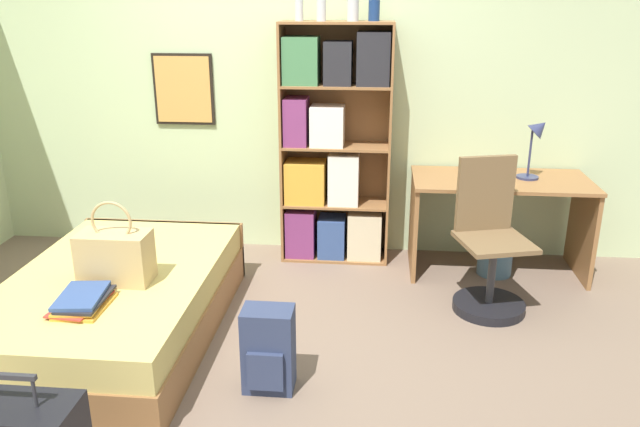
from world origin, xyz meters
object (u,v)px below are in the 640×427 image
at_px(bottle_brown, 321,9).
at_px(desk_lamp, 537,137).
at_px(desk, 499,206).
at_px(waste_bin, 495,259).
at_px(bottle_green, 299,7).
at_px(handbag, 115,256).
at_px(desk_chair, 489,261).
at_px(backpack, 268,350).
at_px(bottle_blue, 374,9).
at_px(bottle_clear, 353,4).
at_px(bookcase, 331,152).
at_px(bed, 117,303).
at_px(book_stack_on_bed, 83,301).

bearing_deg(bottle_brown, desk_lamp, -3.41).
height_order(desk, waste_bin, desk).
bearing_deg(bottle_green, handbag, -121.51).
bearing_deg(bottle_brown, desk_chair, -31.85).
xyz_separation_m(handbag, bottle_green, (0.87, 1.42, 1.31)).
relative_size(handbag, backpack, 1.05).
relative_size(bottle_green, bottle_brown, 1.16).
bearing_deg(desk_chair, backpack, -140.67).
distance_m(bottle_blue, backpack, 2.48).
bearing_deg(waste_bin, bottle_blue, 165.37).
distance_m(handbag, desk_lamp, 2.90).
xyz_separation_m(bottle_clear, desk_chair, (0.94, -0.73, -1.56)).
bearing_deg(bookcase, waste_bin, -9.87).
bearing_deg(waste_bin, desk_lamp, 22.38).
distance_m(bed, desk, 2.69).
bearing_deg(bookcase, desk, -6.95).
bearing_deg(bottle_brown, backpack, -93.51).
relative_size(book_stack_on_bed, desk_chair, 0.37).
relative_size(bookcase, backpack, 3.93).
bearing_deg(desk_chair, handbag, -162.61).
height_order(bed, bottle_green, bottle_green).
xyz_separation_m(bottle_brown, backpack, (-0.11, -1.75, -1.63)).
bearing_deg(desk, backpack, -130.86).
height_order(bottle_brown, waste_bin, bottle_brown).
height_order(bed, desk_chair, desk_chair).
bearing_deg(backpack, handbag, 159.22).
bearing_deg(backpack, bottle_clear, 79.61).
distance_m(desk_lamp, backpack, 2.45).
bearing_deg(bottle_brown, waste_bin, -8.03).
bearing_deg(handbag, desk, 28.78).
bearing_deg(bottle_blue, bottle_clear, -163.33).
xyz_separation_m(bottle_blue, desk_lamp, (1.16, -0.15, -0.84)).
height_order(bookcase, desk_lamp, bookcase).
distance_m(handbag, book_stack_on_bed, 0.34).
height_order(bookcase, backpack, bookcase).
bearing_deg(desk_lamp, bottle_brown, 176.59).
xyz_separation_m(bottle_green, desk, (1.46, -0.14, -1.37)).
height_order(desk_lamp, waste_bin, desk_lamp).
relative_size(bottle_clear, desk_lamp, 0.64).
xyz_separation_m(desk_lamp, desk_chair, (-0.37, -0.62, -0.68)).
xyz_separation_m(book_stack_on_bed, bottle_blue, (1.44, 1.78, 1.41)).
xyz_separation_m(bookcase, desk_chair, (1.08, -0.75, -0.51)).
relative_size(desk_chair, waste_bin, 3.98).
xyz_separation_m(desk_lamp, waste_bin, (-0.22, -0.09, -0.89)).
relative_size(bookcase, bottle_blue, 8.86).
bearing_deg(bed, waste_bin, 24.48).
height_order(bookcase, bottle_blue, bottle_blue).
bearing_deg(desk_lamp, bottle_green, 176.17).
bearing_deg(desk_chair, desk_lamp, 59.47).
bearing_deg(desk, bottle_blue, 169.10).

